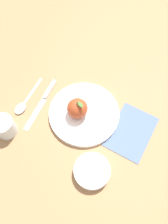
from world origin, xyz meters
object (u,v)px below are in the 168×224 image
object	(u,v)px
cup	(4,126)
apple	(78,110)
dinner_plate	(84,113)
knife	(44,99)
linen_napkin	(131,132)
side_bowl	(92,171)
spoon	(23,104)

from	to	relation	value
cup	apple	bearing A→B (deg)	52.77
apple	cup	bearing A→B (deg)	-127.23
dinner_plate	knife	size ratio (longest dim) A/B	1.14
dinner_plate	linen_napkin	size ratio (longest dim) A/B	1.32
side_bowl	linen_napkin	xyz separation A→B (m)	(0.02, 0.19, -0.02)
apple	linen_napkin	size ratio (longest dim) A/B	0.44
side_bowl	linen_napkin	bearing A→B (deg)	85.17
dinner_plate	linen_napkin	bearing A→B (deg)	18.20
cup	linen_napkin	size ratio (longest dim) A/B	0.38
apple	knife	bearing A→B (deg)	-167.79
apple	spoon	size ratio (longest dim) A/B	0.47
knife	apple	bearing A→B (deg)	12.21
knife	dinner_plate	bearing A→B (deg)	18.35
apple	side_bowl	distance (m)	0.20
dinner_plate	apple	xyz separation A→B (m)	(-0.01, -0.02, 0.04)
apple	knife	distance (m)	0.15
apple	spoon	world-z (taller)	apple
dinner_plate	spoon	size ratio (longest dim) A/B	1.44
spoon	cup	bearing A→B (deg)	-73.35
dinner_plate	spoon	distance (m)	0.22
spoon	apple	bearing A→B (deg)	27.36
dinner_plate	side_bowl	xyz separation A→B (m)	(0.15, -0.14, 0.01)
linen_napkin	side_bowl	bearing A→B (deg)	-94.83
apple	linen_napkin	xyz separation A→B (m)	(0.17, 0.07, -0.05)
dinner_plate	knife	bearing A→B (deg)	-161.65
dinner_plate	spoon	xyz separation A→B (m)	(-0.19, -0.11, -0.01)
side_bowl	linen_napkin	world-z (taller)	side_bowl
cup	linen_napkin	xyz separation A→B (m)	(0.32, 0.27, -0.04)
dinner_plate	knife	xyz separation A→B (m)	(-0.15, -0.05, -0.01)
dinner_plate	cup	world-z (taller)	cup
linen_napkin	spoon	bearing A→B (deg)	-154.87
dinner_plate	apple	distance (m)	0.05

